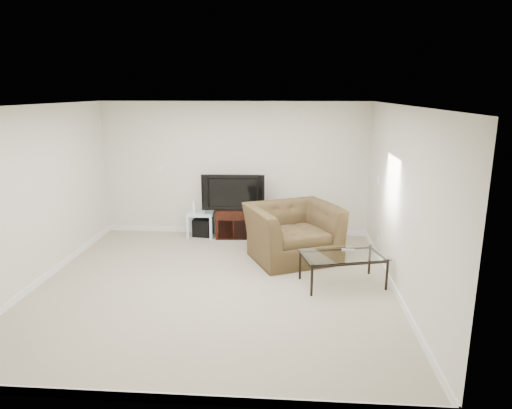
# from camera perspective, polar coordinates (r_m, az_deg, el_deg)

# --- Properties ---
(floor) EXTENTS (5.00, 5.00, 0.00)m
(floor) POSITION_cam_1_polar(r_m,az_deg,el_deg) (6.57, -5.21, -10.13)
(floor) COLOR tan
(floor) RESTS_ON ground
(ceiling) EXTENTS (5.00, 5.00, 0.00)m
(ceiling) POSITION_cam_1_polar(r_m,az_deg,el_deg) (6.00, -5.75, 12.24)
(ceiling) COLOR white
(ceiling) RESTS_ON ground
(wall_back) EXTENTS (5.00, 0.02, 2.50)m
(wall_back) POSITION_cam_1_polar(r_m,az_deg,el_deg) (8.59, -2.70, 4.43)
(wall_back) COLOR silver
(wall_back) RESTS_ON ground
(wall_left) EXTENTS (0.02, 5.00, 2.50)m
(wall_left) POSITION_cam_1_polar(r_m,az_deg,el_deg) (7.02, -26.01, 0.84)
(wall_left) COLOR silver
(wall_left) RESTS_ON ground
(wall_right) EXTENTS (0.02, 5.00, 2.50)m
(wall_right) POSITION_cam_1_polar(r_m,az_deg,el_deg) (6.25, 17.75, 0.13)
(wall_right) COLOR silver
(wall_right) RESTS_ON ground
(plate_back) EXTENTS (0.12, 0.02, 0.12)m
(plate_back) POSITION_cam_1_polar(r_m,az_deg,el_deg) (8.85, -11.77, 4.44)
(plate_back) COLOR white
(plate_back) RESTS_ON wall_back
(plate_right_switch) EXTENTS (0.02, 0.09, 0.13)m
(plate_right_switch) POSITION_cam_1_polar(r_m,az_deg,el_deg) (7.78, 15.01, 2.95)
(plate_right_switch) COLOR white
(plate_right_switch) RESTS_ON wall_right
(plate_right_outlet) EXTENTS (0.02, 0.08, 0.12)m
(plate_right_outlet) POSITION_cam_1_polar(r_m,az_deg,el_deg) (7.73, 14.97, -4.40)
(plate_right_outlet) COLOR white
(plate_right_outlet) RESTS_ON wall_right
(tv_stand) EXTENTS (0.69, 0.51, 0.55)m
(tv_stand) POSITION_cam_1_polar(r_m,az_deg,el_deg) (8.59, -2.77, -2.25)
(tv_stand) COLOR black
(tv_stand) RESTS_ON floor
(dvd_player) EXTENTS (0.37, 0.27, 0.05)m
(dvd_player) POSITION_cam_1_polar(r_m,az_deg,el_deg) (8.51, -2.79, -1.13)
(dvd_player) COLOR black
(dvd_player) RESTS_ON tv_stand
(television) EXTENTS (1.08, 0.25, 0.66)m
(television) POSITION_cam_1_polar(r_m,az_deg,el_deg) (8.42, -2.83, 1.67)
(television) COLOR black
(television) RESTS_ON tv_stand
(side_table) EXTENTS (0.50, 0.50, 0.46)m
(side_table) POSITION_cam_1_polar(r_m,az_deg,el_deg) (8.70, -6.89, -2.43)
(side_table) COLOR silver
(side_table) RESTS_ON floor
(subwoofer) EXTENTS (0.36, 0.36, 0.32)m
(subwoofer) POSITION_cam_1_polar(r_m,az_deg,el_deg) (8.73, -6.67, -2.82)
(subwoofer) COLOR black
(subwoofer) RESTS_ON floor
(game_console) EXTENTS (0.06, 0.16, 0.21)m
(game_console) POSITION_cam_1_polar(r_m,az_deg,el_deg) (8.61, -7.73, -0.31)
(game_console) COLOR white
(game_console) RESTS_ON side_table
(game_case) EXTENTS (0.07, 0.14, 0.18)m
(game_case) POSITION_cam_1_polar(r_m,az_deg,el_deg) (8.59, -6.59, -0.42)
(game_case) COLOR silver
(game_case) RESTS_ON side_table
(recliner) EXTENTS (1.61, 1.37, 1.19)m
(recliner) POSITION_cam_1_polar(r_m,az_deg,el_deg) (7.41, 4.64, -2.37)
(recliner) COLOR brown
(recliner) RESTS_ON floor
(coffee_table) EXTENTS (1.28, 0.92, 0.45)m
(coffee_table) POSITION_cam_1_polar(r_m,az_deg,el_deg) (6.63, 10.74, -7.97)
(coffee_table) COLOR black
(coffee_table) RESTS_ON floor
(remote) EXTENTS (0.19, 0.07, 0.02)m
(remote) POSITION_cam_1_polar(r_m,az_deg,el_deg) (6.70, 11.44, -5.58)
(remote) COLOR #B2B2B7
(remote) RESTS_ON coffee_table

